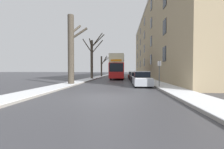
{
  "coord_description": "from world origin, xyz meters",
  "views": [
    {
      "loc": [
        1.13,
        -8.8,
        1.59
      ],
      "look_at": [
        -0.78,
        14.98,
        0.97
      ],
      "focal_mm": 24.0,
      "sensor_mm": 36.0,
      "label": 1
    }
  ],
  "objects_px": {
    "bare_tree_left_1": "(92,57)",
    "parked_car_1": "(137,77)",
    "bare_tree_left_0": "(71,48)",
    "pedestrian_left_sidewalk": "(92,74)",
    "parked_car_0": "(142,79)",
    "bare_tree_left_2": "(102,65)",
    "double_decker_bus": "(118,66)",
    "parked_car_2": "(134,76)",
    "street_sign_post": "(159,72)",
    "oncoming_van": "(117,72)",
    "parked_car_3": "(133,75)"
  },
  "relations": [
    {
      "from": "parked_car_1",
      "to": "parked_car_2",
      "type": "height_order",
      "value": "parked_car_2"
    },
    {
      "from": "double_decker_bus",
      "to": "street_sign_post",
      "type": "xyz_separation_m",
      "value": [
        4.42,
        -15.0,
        -1.05
      ]
    },
    {
      "from": "oncoming_van",
      "to": "street_sign_post",
      "type": "distance_m",
      "value": 28.72
    },
    {
      "from": "bare_tree_left_1",
      "to": "parked_car_3",
      "type": "bearing_deg",
      "value": 31.42
    },
    {
      "from": "bare_tree_left_0",
      "to": "bare_tree_left_2",
      "type": "distance_m",
      "value": 22.25
    },
    {
      "from": "bare_tree_left_2",
      "to": "bare_tree_left_1",
      "type": "bearing_deg",
      "value": -90.93
    },
    {
      "from": "parked_car_1",
      "to": "parked_car_3",
      "type": "relative_size",
      "value": 1.0
    },
    {
      "from": "bare_tree_left_2",
      "to": "parked_car_3",
      "type": "xyz_separation_m",
      "value": [
        7.46,
        -6.45,
        -2.29
      ]
    },
    {
      "from": "parked_car_0",
      "to": "bare_tree_left_2",
      "type": "bearing_deg",
      "value": 108.0
    },
    {
      "from": "parked_car_1",
      "to": "street_sign_post",
      "type": "xyz_separation_m",
      "value": [
        1.39,
        -7.14,
        0.79
      ]
    },
    {
      "from": "parked_car_0",
      "to": "parked_car_2",
      "type": "height_order",
      "value": "parked_car_0"
    },
    {
      "from": "parked_car_1",
      "to": "parked_car_3",
      "type": "height_order",
      "value": "parked_car_1"
    },
    {
      "from": "parked_car_0",
      "to": "street_sign_post",
      "type": "bearing_deg",
      "value": -48.74
    },
    {
      "from": "parked_car_1",
      "to": "parked_car_3",
      "type": "bearing_deg",
      "value": 90.0
    },
    {
      "from": "bare_tree_left_0",
      "to": "bare_tree_left_1",
      "type": "relative_size",
      "value": 0.95
    },
    {
      "from": "bare_tree_left_1",
      "to": "oncoming_van",
      "type": "bearing_deg",
      "value": 75.39
    },
    {
      "from": "double_decker_bus",
      "to": "oncoming_van",
      "type": "bearing_deg",
      "value": 93.15
    },
    {
      "from": "bare_tree_left_2",
      "to": "parked_car_2",
      "type": "relative_size",
      "value": 1.38
    },
    {
      "from": "bare_tree_left_0",
      "to": "street_sign_post",
      "type": "bearing_deg",
      "value": -14.38
    },
    {
      "from": "parked_car_0",
      "to": "parked_car_2",
      "type": "xyz_separation_m",
      "value": [
        0.0,
        11.2,
        -0.05
      ]
    },
    {
      "from": "double_decker_bus",
      "to": "parked_car_3",
      "type": "xyz_separation_m",
      "value": [
        3.04,
        3.06,
        -1.84
      ]
    },
    {
      "from": "bare_tree_left_1",
      "to": "double_decker_bus",
      "type": "xyz_separation_m",
      "value": [
        4.6,
        1.6,
        -1.7
      ]
    },
    {
      "from": "parked_car_3",
      "to": "pedestrian_left_sidewalk",
      "type": "relative_size",
      "value": 2.37
    },
    {
      "from": "bare_tree_left_2",
      "to": "parked_car_2",
      "type": "distance_m",
      "value": 14.1
    },
    {
      "from": "bare_tree_left_2",
      "to": "oncoming_van",
      "type": "relative_size",
      "value": 1.07
    },
    {
      "from": "oncoming_van",
      "to": "pedestrian_left_sidewalk",
      "type": "bearing_deg",
      "value": -107.96
    },
    {
      "from": "oncoming_van",
      "to": "parked_car_2",
      "type": "bearing_deg",
      "value": -76.33
    },
    {
      "from": "bare_tree_left_2",
      "to": "parked_car_2",
      "type": "bearing_deg",
      "value": -57.59
    },
    {
      "from": "bare_tree_left_0",
      "to": "parked_car_1",
      "type": "bearing_deg",
      "value": 32.48
    },
    {
      "from": "bare_tree_left_0",
      "to": "parked_car_0",
      "type": "bearing_deg",
      "value": -5.44
    },
    {
      "from": "double_decker_bus",
      "to": "parked_car_0",
      "type": "bearing_deg",
      "value": -77.25
    },
    {
      "from": "bare_tree_left_0",
      "to": "parked_car_2",
      "type": "bearing_deg",
      "value": 54.06
    },
    {
      "from": "parked_car_0",
      "to": "street_sign_post",
      "type": "height_order",
      "value": "street_sign_post"
    },
    {
      "from": "bare_tree_left_0",
      "to": "pedestrian_left_sidewalk",
      "type": "height_order",
      "value": "bare_tree_left_0"
    },
    {
      "from": "street_sign_post",
      "to": "double_decker_bus",
      "type": "bearing_deg",
      "value": 106.42
    },
    {
      "from": "parked_car_1",
      "to": "bare_tree_left_0",
      "type": "bearing_deg",
      "value": -147.52
    },
    {
      "from": "parked_car_3",
      "to": "pedestrian_left_sidewalk",
      "type": "distance_m",
      "value": 8.69
    },
    {
      "from": "oncoming_van",
      "to": "parked_car_1",
      "type": "bearing_deg",
      "value": -79.89
    },
    {
      "from": "parked_car_1",
      "to": "pedestrian_left_sidewalk",
      "type": "relative_size",
      "value": 2.36
    },
    {
      "from": "street_sign_post",
      "to": "pedestrian_left_sidewalk",
      "type": "bearing_deg",
      "value": 122.45
    },
    {
      "from": "parked_car_1",
      "to": "parked_car_3",
      "type": "xyz_separation_m",
      "value": [
        0.0,
        10.93,
        -0.0
      ]
    },
    {
      "from": "bare_tree_left_2",
      "to": "pedestrian_left_sidewalk",
      "type": "bearing_deg",
      "value": -93.79
    },
    {
      "from": "bare_tree_left_1",
      "to": "pedestrian_left_sidewalk",
      "type": "relative_size",
      "value": 4.84
    },
    {
      "from": "bare_tree_left_1",
      "to": "parked_car_1",
      "type": "distance_m",
      "value": 10.49
    },
    {
      "from": "bare_tree_left_2",
      "to": "pedestrian_left_sidewalk",
      "type": "height_order",
      "value": "bare_tree_left_2"
    },
    {
      "from": "oncoming_van",
      "to": "parked_car_0",
      "type": "bearing_deg",
      "value": -81.97
    },
    {
      "from": "parked_car_2",
      "to": "oncoming_van",
      "type": "bearing_deg",
      "value": 103.67
    },
    {
      "from": "double_decker_bus",
      "to": "street_sign_post",
      "type": "distance_m",
      "value": 15.68
    },
    {
      "from": "bare_tree_left_0",
      "to": "pedestrian_left_sidewalk",
      "type": "bearing_deg",
      "value": 92.26
    },
    {
      "from": "parked_car_2",
      "to": "pedestrian_left_sidewalk",
      "type": "xyz_separation_m",
      "value": [
        -8.09,
        2.13,
        0.29
      ]
    }
  ]
}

